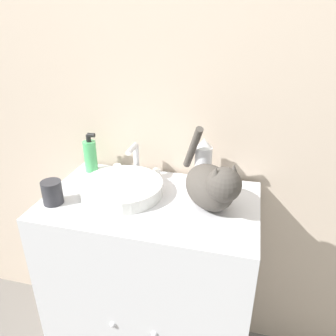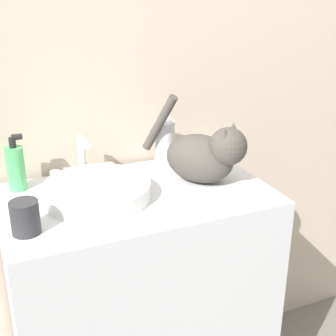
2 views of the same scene
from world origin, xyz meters
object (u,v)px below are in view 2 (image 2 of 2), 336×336
at_px(spray_bottle, 165,140).
at_px(cup, 25,217).
at_px(soap_bottle, 16,167).
at_px(cat, 205,155).

bearing_deg(spray_bottle, cup, -150.05).
distance_m(soap_bottle, cup, 0.28).
distance_m(cat, cup, 0.56).
height_order(cat, cup, cat).
distance_m(cat, soap_bottle, 0.56).
height_order(soap_bottle, cup, soap_bottle).
height_order(cat, soap_bottle, cat).
relative_size(cat, soap_bottle, 1.95).
bearing_deg(cup, cat, 10.85).
bearing_deg(soap_bottle, cat, -17.76).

